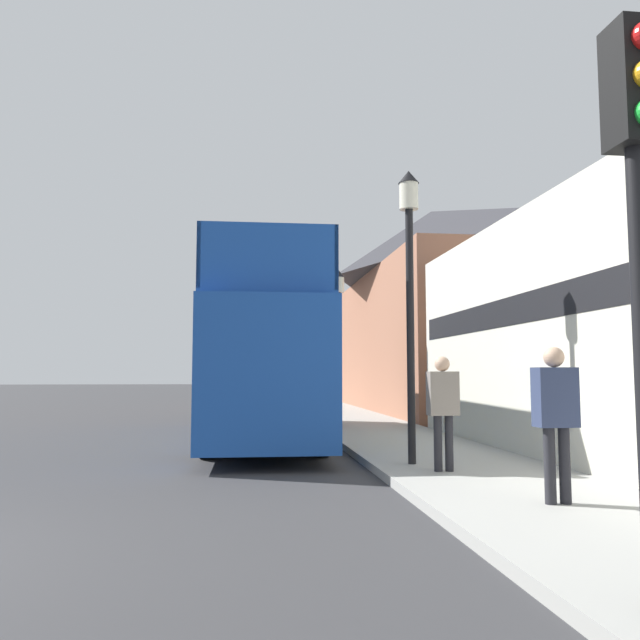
% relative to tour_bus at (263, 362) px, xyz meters
% --- Properties ---
extents(ground_plane, '(144.00, 144.00, 0.00)m').
position_rel_tour_bus_xyz_m(ground_plane, '(-4.23, 11.25, -1.90)').
color(ground_plane, '#333335').
extents(sidewalk, '(2.94, 108.00, 0.14)m').
position_rel_tour_bus_xyz_m(sidewalk, '(3.11, 8.25, -1.83)').
color(sidewalk, '#999993').
rests_on(sidewalk, ground_plane).
extents(brick_terrace_rear, '(6.00, 16.42, 8.67)m').
position_rel_tour_bus_xyz_m(brick_terrace_rear, '(7.57, 10.68, 2.44)').
color(brick_terrace_rear, '#9E664C').
rests_on(brick_terrace_rear, ground_plane).
extents(tour_bus, '(2.58, 9.91, 4.20)m').
position_rel_tour_bus_xyz_m(tour_bus, '(0.00, 0.00, 0.00)').
color(tour_bus, '#19479E').
rests_on(tour_bus, ground_plane).
extents(parked_car_ahead_of_bus, '(2.05, 4.02, 1.50)m').
position_rel_tour_bus_xyz_m(parked_car_ahead_of_bus, '(0.46, 8.71, -1.20)').
color(parked_car_ahead_of_bus, black).
rests_on(parked_car_ahead_of_bus, ground_plane).
extents(pedestrian_nearest, '(0.47, 0.26, 1.78)m').
position_rel_tour_bus_xyz_m(pedestrian_nearest, '(3.09, -8.38, -0.68)').
color(pedestrian_nearest, '#232328').
rests_on(pedestrian_nearest, sidewalk).
extents(pedestrian_second, '(0.45, 0.25, 1.73)m').
position_rel_tour_bus_xyz_m(pedestrian_second, '(2.56, -5.93, -0.71)').
color(pedestrian_second, '#232328').
rests_on(pedestrian_second, sidewalk).
extents(traffic_signal, '(0.28, 0.42, 3.81)m').
position_rel_tour_bus_xyz_m(traffic_signal, '(2.09, -11.49, 1.03)').
color(traffic_signal, black).
rests_on(traffic_signal, sidewalk).
extents(lamp_post_nearest, '(0.35, 0.35, 4.92)m').
position_rel_tour_bus_xyz_m(lamp_post_nearest, '(2.29, -5.10, 1.62)').
color(lamp_post_nearest, black).
rests_on(lamp_post_nearest, sidewalk).
extents(lamp_post_second, '(0.35, 0.35, 4.51)m').
position_rel_tour_bus_xyz_m(lamp_post_second, '(2.27, 2.71, 1.37)').
color(lamp_post_second, black).
rests_on(lamp_post_second, sidewalk).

